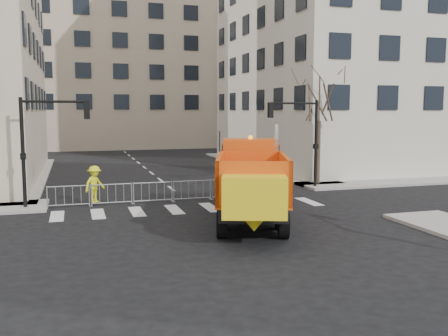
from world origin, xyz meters
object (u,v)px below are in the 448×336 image
object	(u,v)px
cop_b	(249,184)
worker	(95,184)
cop_a	(248,181)
cop_c	(254,182)
plow_truck	(251,180)
newspaper_box	(286,177)

from	to	relation	value
cop_b	worker	distance (m)	8.06
cop_a	worker	xyz separation A→B (m)	(-7.95, 0.74, 0.09)
cop_c	cop_a	bearing A→B (deg)	-53.21
plow_truck	cop_b	world-z (taller)	plow_truck
plow_truck	worker	world-z (taller)	plow_truck
plow_truck	cop_c	world-z (taller)	plow_truck
cop_a	worker	size ratio (longest dim) A/B	1.06
cop_a	worker	bearing A→B (deg)	-6.46
cop_a	cop_c	size ratio (longest dim) A/B	1.03
plow_truck	cop_c	distance (m)	5.74
cop_b	cop_c	size ratio (longest dim) A/B	0.87
cop_c	worker	size ratio (longest dim) A/B	1.03
cop_c	newspaper_box	world-z (taller)	cop_c
cop_b	cop_c	world-z (taller)	cop_c
plow_truck	cop_a	bearing A→B (deg)	0.39
cop_c	worker	distance (m)	8.31
cop_a	cop_b	distance (m)	0.17
cop_b	cop_c	distance (m)	0.29
cop_c	worker	xyz separation A→B (m)	(-8.27, 0.74, 0.12)
worker	cop_b	bearing A→B (deg)	-44.68
cop_a	cop_c	xyz separation A→B (m)	(0.32, 0.00, -0.02)
cop_a	cop_c	bearing A→B (deg)	178.87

